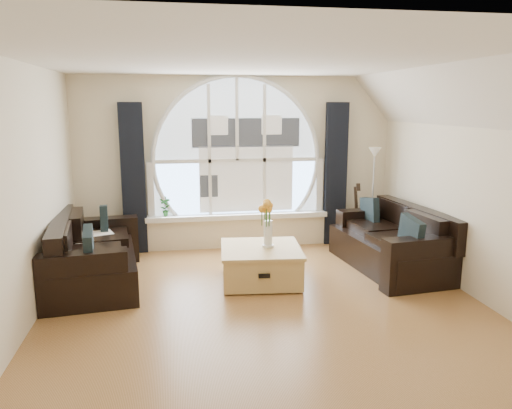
% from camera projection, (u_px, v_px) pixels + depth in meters
% --- Properties ---
extents(ground, '(5.00, 5.50, 0.01)m').
position_uv_depth(ground, '(269.00, 314.00, 5.49)').
color(ground, brown).
rests_on(ground, ground).
extents(ceiling, '(5.00, 5.50, 0.01)m').
position_uv_depth(ceiling, '(271.00, 60.00, 4.95)').
color(ceiling, silver).
rests_on(ceiling, ground).
extents(wall_back, '(5.00, 0.01, 2.70)m').
position_uv_depth(wall_back, '(237.00, 163.00, 7.88)').
color(wall_back, beige).
rests_on(wall_back, ground).
extents(wall_front, '(5.00, 0.01, 2.70)m').
position_uv_depth(wall_front, '(373.00, 286.00, 2.56)').
color(wall_front, beige).
rests_on(wall_front, ground).
extents(wall_left, '(0.01, 5.50, 2.70)m').
position_uv_depth(wall_left, '(17.00, 201.00, 4.81)').
color(wall_left, beige).
rests_on(wall_left, ground).
extents(wall_right, '(0.01, 5.50, 2.70)m').
position_uv_depth(wall_right, '(487.00, 187.00, 5.62)').
color(wall_right, beige).
rests_on(wall_right, ground).
extents(attic_slope, '(0.92, 5.50, 0.72)m').
position_uv_depth(attic_slope, '(470.00, 97.00, 5.38)').
color(attic_slope, silver).
rests_on(attic_slope, ground).
extents(arched_window, '(2.60, 0.06, 2.15)m').
position_uv_depth(arched_window, '(237.00, 146.00, 7.79)').
color(arched_window, silver).
rests_on(arched_window, wall_back).
extents(window_sill, '(2.90, 0.22, 0.08)m').
position_uv_depth(window_sill, '(238.00, 216.00, 7.95)').
color(window_sill, white).
rests_on(window_sill, wall_back).
extents(window_frame, '(2.76, 0.08, 2.15)m').
position_uv_depth(window_frame, '(237.00, 146.00, 7.76)').
color(window_frame, white).
rests_on(window_frame, wall_back).
extents(neighbor_house, '(1.70, 0.02, 1.50)m').
position_uv_depth(neighbor_house, '(246.00, 154.00, 7.83)').
color(neighbor_house, silver).
rests_on(neighbor_house, wall_back).
extents(curtain_left, '(0.35, 0.12, 2.30)m').
position_uv_depth(curtain_left, '(133.00, 179.00, 7.54)').
color(curtain_left, black).
rests_on(curtain_left, ground).
extents(curtain_right, '(0.35, 0.12, 2.30)m').
position_uv_depth(curtain_right, '(336.00, 174.00, 8.06)').
color(curtain_right, black).
rests_on(curtain_right, ground).
extents(sofa_left, '(1.20, 2.05, 0.87)m').
position_uv_depth(sofa_left, '(95.00, 253.00, 6.34)').
color(sofa_left, black).
rests_on(sofa_left, ground).
extents(sofa_right, '(1.19, 2.04, 0.86)m').
position_uv_depth(sofa_right, '(391.00, 241.00, 6.94)').
color(sofa_right, black).
rests_on(sofa_right, ground).
extents(coffee_chest, '(1.11, 1.11, 0.50)m').
position_uv_depth(coffee_chest, '(261.00, 263.00, 6.44)').
color(coffee_chest, tan).
rests_on(coffee_chest, ground).
extents(throw_blanket, '(0.72, 0.72, 0.10)m').
position_uv_depth(throw_blanket, '(95.00, 241.00, 6.54)').
color(throw_blanket, silver).
rests_on(throw_blanket, sofa_left).
extents(vase_flowers, '(0.24, 0.24, 0.70)m').
position_uv_depth(vase_flowers, '(268.00, 217.00, 6.35)').
color(vase_flowers, white).
rests_on(vase_flowers, coffee_chest).
extents(floor_lamp, '(0.24, 0.24, 1.60)m').
position_uv_depth(floor_lamp, '(373.00, 197.00, 7.98)').
color(floor_lamp, '#B2B2B2').
rests_on(floor_lamp, ground).
extents(guitar, '(0.38, 0.26, 1.06)m').
position_uv_depth(guitar, '(355.00, 215.00, 7.93)').
color(guitar, brown).
rests_on(guitar, ground).
extents(potted_plant, '(0.17, 0.12, 0.31)m').
position_uv_depth(potted_plant, '(165.00, 206.00, 7.72)').
color(potted_plant, '#1E6023').
rests_on(potted_plant, window_sill).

